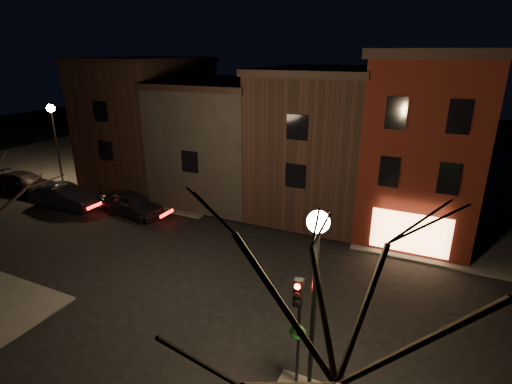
{
  "coord_description": "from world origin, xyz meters",
  "views": [
    {
      "loc": [
        8.8,
        -15.31,
        10.5
      ],
      "look_at": [
        0.01,
        3.31,
        3.2
      ],
      "focal_mm": 28.0,
      "sensor_mm": 36.0,
      "label": 1
    }
  ],
  "objects_px": {
    "street_lamp_far": "(53,123)",
    "parked_car_b": "(64,196)",
    "street_lamp_near": "(316,260)",
    "parked_car_c": "(25,183)",
    "bare_tree_right": "(345,287)",
    "traffic_signal": "(298,317)",
    "parked_car_a": "(133,204)"
  },
  "relations": [
    {
      "from": "parked_car_c",
      "to": "traffic_signal",
      "type": "bearing_deg",
      "value": -114.92
    },
    {
      "from": "street_lamp_far",
      "to": "parked_car_b",
      "type": "xyz_separation_m",
      "value": [
        4.31,
        -3.47,
        -4.35
      ]
    },
    {
      "from": "parked_car_c",
      "to": "street_lamp_far",
      "type": "bearing_deg",
      "value": -26.97
    },
    {
      "from": "street_lamp_far",
      "to": "bare_tree_right",
      "type": "bearing_deg",
      "value": -29.02
    },
    {
      "from": "street_lamp_far",
      "to": "parked_car_c",
      "type": "distance_m",
      "value": 5.18
    },
    {
      "from": "parked_car_c",
      "to": "bare_tree_right",
      "type": "bearing_deg",
      "value": -119.08
    },
    {
      "from": "street_lamp_near",
      "to": "parked_car_a",
      "type": "xyz_separation_m",
      "value": [
        -15.56,
        9.72,
        -4.38
      ]
    },
    {
      "from": "bare_tree_right",
      "to": "parked_car_c",
      "type": "distance_m",
      "value": 30.55
    },
    {
      "from": "parked_car_b",
      "to": "parked_car_c",
      "type": "height_order",
      "value": "parked_car_b"
    },
    {
      "from": "street_lamp_near",
      "to": "parked_car_b",
      "type": "distance_m",
      "value": 23.06
    },
    {
      "from": "traffic_signal",
      "to": "bare_tree_right",
      "type": "height_order",
      "value": "bare_tree_right"
    },
    {
      "from": "traffic_signal",
      "to": "parked_car_c",
      "type": "xyz_separation_m",
      "value": [
        -25.62,
        9.14,
        -2.01
      ]
    },
    {
      "from": "bare_tree_right",
      "to": "parked_car_a",
      "type": "relative_size",
      "value": 1.81
    },
    {
      "from": "street_lamp_near",
      "to": "parked_car_c",
      "type": "xyz_separation_m",
      "value": [
        -26.22,
        9.63,
        -4.38
      ]
    },
    {
      "from": "street_lamp_near",
      "to": "parked_car_c",
      "type": "bearing_deg",
      "value": 159.84
    },
    {
      "from": "parked_car_a",
      "to": "parked_car_b",
      "type": "xyz_separation_m",
      "value": [
        -5.33,
        -0.98,
        0.03
      ]
    },
    {
      "from": "traffic_signal",
      "to": "parked_car_b",
      "type": "distance_m",
      "value": 21.99
    },
    {
      "from": "street_lamp_far",
      "to": "parked_car_c",
      "type": "bearing_deg",
      "value": -111.67
    },
    {
      "from": "street_lamp_near",
      "to": "parked_car_c",
      "type": "relative_size",
      "value": 1.18
    },
    {
      "from": "street_lamp_far",
      "to": "parked_car_c",
      "type": "xyz_separation_m",
      "value": [
        -1.02,
        -2.57,
        -4.38
      ]
    },
    {
      "from": "street_lamp_near",
      "to": "traffic_signal",
      "type": "xyz_separation_m",
      "value": [
        -0.6,
        0.49,
        -2.37
      ]
    },
    {
      "from": "bare_tree_right",
      "to": "parked_car_b",
      "type": "bearing_deg",
      "value": 153.15
    },
    {
      "from": "traffic_signal",
      "to": "parked_car_a",
      "type": "relative_size",
      "value": 0.86
    },
    {
      "from": "traffic_signal",
      "to": "bare_tree_right",
      "type": "bearing_deg",
      "value": -57.59
    },
    {
      "from": "parked_car_c",
      "to": "street_lamp_near",
      "type": "bearing_deg",
      "value": -115.46
    },
    {
      "from": "street_lamp_near",
      "to": "parked_car_b",
      "type": "bearing_deg",
      "value": 157.31
    },
    {
      "from": "street_lamp_far",
      "to": "bare_tree_right",
      "type": "xyz_separation_m",
      "value": [
        26.5,
        -14.7,
        0.97
      ]
    },
    {
      "from": "parked_car_b",
      "to": "parked_car_c",
      "type": "relative_size",
      "value": 0.91
    },
    {
      "from": "street_lamp_near",
      "to": "street_lamp_far",
      "type": "xyz_separation_m",
      "value": [
        -25.2,
        12.2,
        0.0
      ]
    },
    {
      "from": "bare_tree_right",
      "to": "parked_car_b",
      "type": "distance_m",
      "value": 25.44
    },
    {
      "from": "traffic_signal",
      "to": "parked_car_b",
      "type": "xyz_separation_m",
      "value": [
        -20.29,
        8.24,
        -1.98
      ]
    },
    {
      "from": "street_lamp_near",
      "to": "bare_tree_right",
      "type": "bearing_deg",
      "value": -62.53
    }
  ]
}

